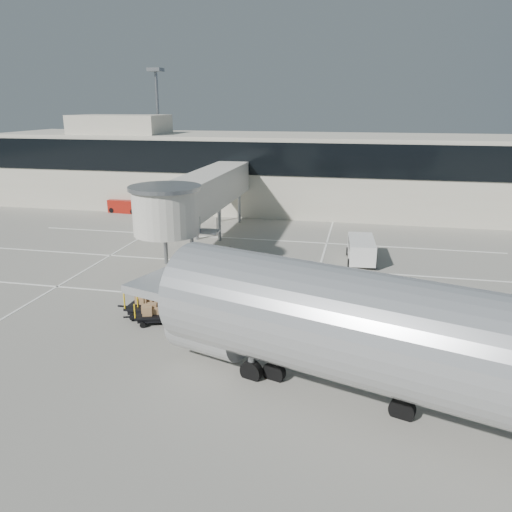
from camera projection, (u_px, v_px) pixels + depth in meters
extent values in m
plane|color=#A8A496|center=(197.00, 312.00, 27.87)|extent=(140.00, 140.00, 0.00)
cube|color=white|center=(207.00, 299.00, 29.74)|extent=(40.00, 0.15, 0.02)
cube|color=white|center=(236.00, 264.00, 36.28)|extent=(40.00, 0.15, 0.02)
cube|color=white|center=(257.00, 239.00, 42.83)|extent=(40.00, 0.15, 0.02)
cube|color=white|center=(320.00, 265.00, 36.01)|extent=(0.15, 30.00, 0.02)
cube|color=white|center=(116.00, 252.00, 39.23)|extent=(0.15, 30.00, 0.02)
cube|color=beige|center=(283.00, 172.00, 54.75)|extent=(64.00, 12.00, 8.00)
cube|color=black|center=(274.00, 159.00, 48.51)|extent=(64.00, 0.12, 3.20)
cube|color=beige|center=(120.00, 124.00, 55.04)|extent=(10.00, 6.00, 2.00)
cylinder|color=gray|center=(159.00, 135.00, 60.69)|extent=(0.36, 0.36, 15.00)
cube|color=gray|center=(155.00, 70.00, 58.50)|extent=(1.60, 1.60, 0.40)
cube|color=beige|center=(207.00, 190.00, 41.44)|extent=(3.00, 18.00, 2.80)
cylinder|color=beige|center=(166.00, 212.00, 33.03)|extent=(4.40, 4.40, 3.00)
cylinder|color=gray|center=(165.00, 188.00, 32.56)|extent=(4.80, 4.80, 0.25)
cylinder|color=gray|center=(166.00, 244.00, 35.93)|extent=(0.28, 0.28, 2.90)
cylinder|color=gray|center=(192.00, 246.00, 35.53)|extent=(0.28, 0.28, 2.90)
cylinder|color=gray|center=(197.00, 223.00, 42.48)|extent=(0.28, 0.28, 2.90)
cylinder|color=gray|center=(219.00, 224.00, 42.07)|extent=(0.28, 0.28, 2.90)
cylinder|color=gray|center=(220.00, 207.00, 49.02)|extent=(0.28, 0.28, 2.90)
cylinder|color=gray|center=(239.00, 208.00, 48.62)|extent=(0.28, 0.28, 2.90)
cube|color=gray|center=(201.00, 277.00, 32.75)|extent=(1.40, 2.60, 0.50)
cube|color=gray|center=(203.00, 255.00, 32.92)|extent=(1.20, 2.60, 2.06)
cube|color=gray|center=(209.00, 231.00, 33.86)|extent=(1.40, 1.20, 0.12)
cube|color=maroon|center=(236.00, 263.00, 34.72)|extent=(2.46, 1.59, 0.57)
cube|color=white|center=(247.00, 260.00, 34.26)|extent=(0.89, 1.17, 0.33)
cube|color=black|center=(227.00, 254.00, 34.83)|extent=(0.33, 0.95, 0.85)
cylinder|color=black|center=(222.00, 267.00, 34.57)|extent=(0.64, 0.37, 0.61)
cylinder|color=black|center=(230.00, 262.00, 35.63)|extent=(0.64, 0.37, 0.61)
cylinder|color=black|center=(241.00, 270.00, 33.94)|extent=(0.64, 0.37, 0.61)
cylinder|color=black|center=(249.00, 265.00, 35.00)|extent=(0.64, 0.37, 0.61)
cube|color=black|center=(343.00, 294.00, 29.09)|extent=(3.19, 2.08, 0.12)
cube|color=black|center=(343.00, 297.00, 29.14)|extent=(2.85, 1.80, 0.24)
cube|color=black|center=(312.00, 296.00, 29.12)|extent=(0.69, 0.23, 0.08)
cylinder|color=black|center=(327.00, 304.00, 28.56)|extent=(0.36, 0.21, 0.33)
cylinder|color=black|center=(323.00, 296.00, 29.82)|extent=(0.36, 0.21, 0.33)
cylinder|color=black|center=(362.00, 304.00, 28.57)|extent=(0.36, 0.21, 0.33)
cylinder|color=black|center=(358.00, 295.00, 29.84)|extent=(0.36, 0.21, 0.33)
cylinder|color=black|center=(321.00, 291.00, 28.32)|extent=(0.07, 0.07, 0.88)
cylinder|color=black|center=(318.00, 283.00, 29.58)|extent=(0.07, 0.07, 0.88)
cylinder|color=black|center=(370.00, 291.00, 28.34)|extent=(0.07, 0.07, 0.88)
cylinder|color=black|center=(365.00, 283.00, 29.60)|extent=(0.07, 0.07, 0.88)
cube|color=#55565A|center=(334.00, 287.00, 29.39)|extent=(0.53, 0.40, 0.41)
cube|color=maroon|center=(354.00, 293.00, 28.65)|extent=(0.50, 0.40, 0.33)
cube|color=#55565A|center=(347.00, 290.00, 29.08)|extent=(0.42, 0.40, 0.28)
cube|color=#55565A|center=(345.00, 288.00, 29.35)|extent=(0.55, 0.42, 0.35)
cube|color=olive|center=(343.00, 289.00, 29.19)|extent=(0.60, 0.49, 0.35)
cube|color=olive|center=(327.00, 291.00, 28.94)|extent=(0.52, 0.38, 0.35)
cube|color=#111337|center=(345.00, 288.00, 29.33)|extent=(0.47, 0.37, 0.34)
cube|color=maroon|center=(335.00, 289.00, 29.14)|extent=(0.47, 0.39, 0.37)
cube|color=#111337|center=(354.00, 288.00, 29.38)|extent=(0.44, 0.37, 0.36)
cube|color=black|center=(162.00, 313.00, 26.47)|extent=(3.06, 2.19, 0.11)
cube|color=black|center=(162.00, 316.00, 26.52)|extent=(2.74, 1.90, 0.23)
cube|color=black|center=(130.00, 317.00, 26.33)|extent=(0.64, 0.27, 0.07)
cylinder|color=black|center=(143.00, 325.00, 25.88)|extent=(0.34, 0.22, 0.31)
cylinder|color=black|center=(145.00, 315.00, 27.06)|extent=(0.34, 0.22, 0.31)
cylinder|color=black|center=(180.00, 323.00, 26.08)|extent=(0.34, 0.22, 0.31)
cylinder|color=black|center=(181.00, 314.00, 27.26)|extent=(0.34, 0.22, 0.31)
cylinder|color=yellow|center=(135.00, 312.00, 25.61)|extent=(0.06, 0.06, 0.83)
cylinder|color=yellow|center=(138.00, 302.00, 26.80)|extent=(0.06, 0.06, 0.83)
cylinder|color=yellow|center=(187.00, 309.00, 25.89)|extent=(0.06, 0.06, 0.83)
cylinder|color=yellow|center=(187.00, 300.00, 27.08)|extent=(0.06, 0.06, 0.83)
cube|color=#976F49|center=(175.00, 308.00, 26.50)|extent=(0.49, 0.47, 0.34)
cube|color=#976F49|center=(159.00, 306.00, 26.72)|extent=(0.52, 0.48, 0.44)
cube|color=#976F49|center=(161.00, 306.00, 26.81)|extent=(0.69, 0.54, 0.39)
cube|color=#976F49|center=(148.00, 307.00, 26.57)|extent=(0.71, 0.61, 0.41)
cube|color=#976F49|center=(148.00, 309.00, 26.23)|extent=(0.66, 0.56, 0.48)
cube|color=#976F49|center=(178.00, 310.00, 26.20)|extent=(0.63, 0.48, 0.41)
cube|color=#976F49|center=(155.00, 307.00, 26.74)|extent=(0.71, 0.65, 0.34)
cube|color=black|center=(157.00, 307.00, 27.06)|extent=(3.25, 1.67, 0.13)
cube|color=black|center=(158.00, 310.00, 27.11)|extent=(2.92, 1.42, 0.27)
cube|color=black|center=(124.00, 306.00, 27.54)|extent=(0.75, 0.10, 0.09)
cylinder|color=black|center=(133.00, 317.00, 26.75)|extent=(0.37, 0.16, 0.37)
cylinder|color=black|center=(145.00, 307.00, 28.10)|extent=(0.37, 0.16, 0.37)
cylinder|color=black|center=(172.00, 321.00, 26.26)|extent=(0.37, 0.16, 0.37)
cylinder|color=black|center=(182.00, 311.00, 27.61)|extent=(0.37, 0.16, 0.37)
cylinder|color=yellow|center=(124.00, 301.00, 26.58)|extent=(0.08, 0.08, 0.97)
cylinder|color=yellow|center=(137.00, 292.00, 27.93)|extent=(0.08, 0.08, 0.97)
cylinder|color=yellow|center=(179.00, 306.00, 25.90)|extent=(0.08, 0.08, 0.97)
cylinder|color=yellow|center=(189.00, 296.00, 27.25)|extent=(0.08, 0.08, 0.97)
cube|color=#976F49|center=(170.00, 301.00, 27.24)|extent=(0.45, 0.55, 0.40)
cube|color=#976F49|center=(145.00, 301.00, 27.16)|extent=(0.52, 0.40, 0.40)
cube|color=#976F49|center=(148.00, 297.00, 27.51)|extent=(0.53, 0.39, 0.58)
cube|color=#976F49|center=(165.00, 300.00, 27.39)|extent=(0.62, 0.58, 0.39)
cube|color=#976F49|center=(172.00, 302.00, 26.95)|extent=(0.66, 0.52, 0.46)
cube|color=#976F49|center=(148.00, 296.00, 27.61)|extent=(0.49, 0.42, 0.58)
cube|color=#976F49|center=(177.00, 302.00, 26.98)|extent=(0.61, 0.59, 0.48)
imported|color=#8EFA1A|center=(241.00, 309.00, 26.24)|extent=(0.62, 0.43, 1.61)
cube|color=white|center=(361.00, 249.00, 36.54)|extent=(2.11, 4.56, 1.44)
cube|color=white|center=(359.00, 245.00, 38.50)|extent=(1.75, 0.63, 0.83)
cube|color=black|center=(361.00, 243.00, 36.60)|extent=(2.02, 2.90, 0.57)
cylinder|color=black|center=(349.00, 263.00, 35.44)|extent=(0.27, 0.64, 0.63)
cylinder|color=black|center=(375.00, 264.00, 35.20)|extent=(0.27, 0.64, 0.63)
cylinder|color=black|center=(348.00, 251.00, 38.25)|extent=(0.27, 0.64, 0.63)
cylinder|color=black|center=(371.00, 252.00, 38.01)|extent=(0.27, 0.64, 0.63)
cube|color=maroon|center=(125.00, 206.00, 53.35)|extent=(3.57, 1.75, 1.36)
cube|color=black|center=(137.00, 199.00, 52.66)|extent=(0.98, 1.34, 0.48)
cylinder|color=black|center=(112.00, 210.00, 53.24)|extent=(0.56, 0.27, 0.55)
cylinder|color=black|center=(118.00, 208.00, 54.41)|extent=(0.56, 0.27, 0.55)
cylinder|color=black|center=(133.00, 212.00, 52.53)|extent=(0.56, 0.27, 0.55)
cylinder|color=black|center=(139.00, 209.00, 53.69)|extent=(0.56, 0.27, 0.55)
cylinder|color=silver|center=(379.00, 332.00, 18.10)|extent=(17.68, 9.40, 4.30)
cube|color=silver|center=(241.00, 301.00, 20.94)|extent=(11.15, 6.18, 0.38)
cylinder|color=silver|center=(211.00, 327.00, 22.17)|extent=(3.83, 3.35, 2.47)
cube|color=silver|center=(210.00, 306.00, 21.88)|extent=(0.90, 0.52, 1.18)
cylinder|color=gray|center=(274.00, 366.00, 20.93)|extent=(0.32, 0.32, 1.18)
cylinder|color=black|center=(274.00, 372.00, 21.01)|extent=(1.03, 0.63, 0.97)
cylinder|color=gray|center=(403.00, 403.00, 18.35)|extent=(0.32, 0.32, 1.18)
cylinder|color=black|center=(402.00, 410.00, 18.43)|extent=(1.03, 0.63, 0.97)
cylinder|color=gray|center=(251.00, 360.00, 20.91)|extent=(0.30, 0.30, 1.72)
cylinder|color=black|center=(251.00, 371.00, 21.07)|extent=(1.03, 0.63, 0.97)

